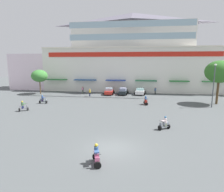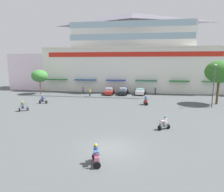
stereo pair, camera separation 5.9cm
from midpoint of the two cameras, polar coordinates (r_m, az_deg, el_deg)
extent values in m
plane|color=#4E5354|center=(29.25, 3.79, -4.35)|extent=(128.00, 128.00, 0.00)
cube|color=white|center=(50.97, 5.89, 7.80)|extent=(43.47, 11.30, 10.55)
cube|color=white|center=(51.88, 6.09, 17.07)|extent=(29.10, 10.17, 6.14)
pyramid|color=slate|center=(52.62, 6.19, 21.91)|extent=(29.69, 10.40, 2.80)
cube|color=red|center=(45.26, 5.66, 12.24)|extent=(40.00, 0.12, 1.05)
cube|color=white|center=(45.31, 5.69, 14.35)|extent=(43.47, 0.70, 0.24)
cube|color=#287236|center=(49.24, -16.09, 4.74)|extent=(5.19, 1.10, 0.20)
cube|color=#26518A|center=(46.74, -7.95, 4.77)|extent=(5.38, 1.10, 0.20)
cube|color=#223E93|center=(45.24, 1.15, 4.69)|extent=(4.63, 1.10, 0.20)
cube|color=#22653F|center=(44.92, 10.10, 4.49)|extent=(4.89, 1.10, 0.20)
cube|color=#237130|center=(45.76, 19.43, 4.18)|extent=(4.27, 1.10, 0.20)
cube|color=#307A3C|center=(47.68, 27.96, 3.79)|extent=(4.52, 1.10, 0.20)
cube|color=#99B7C6|center=(41.05, 5.43, 17.21)|extent=(25.61, 0.08, 1.23)
cube|color=#99B7C6|center=(41.43, 5.49, 20.59)|extent=(25.61, 0.08, 1.23)
cube|color=white|center=(57.56, -21.44, 6.81)|extent=(11.35, 8.10, 9.32)
cylinder|color=brown|center=(47.03, -20.48, 2.35)|extent=(0.24, 0.24, 2.91)
ellipsoid|color=#3B7D36|center=(46.77, -20.69, 5.62)|extent=(3.56, 3.80, 2.77)
cylinder|color=brown|center=(38.04, 28.90, 0.84)|extent=(0.38, 0.38, 3.99)
ellipsoid|color=#316B26|center=(37.71, 29.37, 6.31)|extent=(4.73, 4.68, 3.80)
cube|color=red|center=(43.52, -0.81, 1.28)|extent=(1.91, 4.27, 0.67)
cube|color=#93B2C6|center=(43.43, -0.82, 2.07)|extent=(1.56, 2.17, 0.56)
cylinder|color=black|center=(44.94, -1.71, 1.16)|extent=(0.61, 0.20, 0.60)
cylinder|color=black|center=(44.77, 0.44, 1.13)|extent=(0.61, 0.20, 0.60)
cylinder|color=black|center=(42.39, -2.13, 0.62)|extent=(0.61, 0.20, 0.60)
cylinder|color=black|center=(42.21, 0.14, 0.58)|extent=(0.61, 0.20, 0.60)
cube|color=black|center=(43.28, 3.39, 1.23)|extent=(1.86, 3.96, 0.70)
cube|color=#A5AED3|center=(43.19, 3.40, 2.07)|extent=(1.51, 2.02, 0.57)
cylinder|color=black|center=(44.62, 2.60, 1.09)|extent=(0.61, 0.21, 0.60)
cylinder|color=black|center=(44.39, 4.65, 1.02)|extent=(0.61, 0.21, 0.60)
cylinder|color=black|center=(42.29, 2.06, 0.59)|extent=(0.61, 0.21, 0.60)
cylinder|color=black|center=(42.05, 4.22, 0.52)|extent=(0.61, 0.21, 0.60)
cube|color=white|center=(43.86, 8.45, 1.29)|extent=(2.22, 4.30, 0.76)
cube|color=#91C2C1|center=(43.77, 8.47, 2.09)|extent=(1.77, 2.21, 0.47)
cylinder|color=black|center=(45.27, 7.42, 1.15)|extent=(0.61, 0.22, 0.60)
cylinder|color=black|center=(45.11, 9.75, 1.05)|extent=(0.61, 0.22, 0.60)
cylinder|color=black|center=(42.75, 7.05, 0.63)|extent=(0.61, 0.22, 0.60)
cylinder|color=black|center=(42.58, 9.52, 0.53)|extent=(0.61, 0.22, 0.60)
cylinder|color=black|center=(21.65, 14.04, -9.17)|extent=(0.41, 0.51, 0.52)
cylinder|color=black|center=(22.39, 16.43, -8.64)|extent=(0.41, 0.51, 0.52)
cube|color=gray|center=(21.99, 15.26, -8.75)|extent=(1.03, 0.81, 0.10)
cube|color=gray|center=(22.03, 15.73, -7.86)|extent=(0.72, 0.62, 0.28)
cube|color=gray|center=(21.66, 14.31, -8.62)|extent=(0.29, 0.34, 0.63)
cylinder|color=black|center=(21.48, 14.32, -7.30)|extent=(0.32, 0.45, 0.04)
cube|color=slate|center=(22.00, 15.52, -8.20)|extent=(0.41, 0.42, 0.36)
cylinder|color=silver|center=(21.87, 15.58, -7.06)|extent=(0.44, 0.44, 0.55)
sphere|color=teal|center=(21.76, 15.63, -6.08)|extent=(0.25, 0.25, 0.25)
cube|color=silver|center=(21.70, 15.06, -7.09)|extent=(0.55, 0.53, 0.10)
cylinder|color=black|center=(31.94, -23.70, -3.48)|extent=(0.45, 0.48, 0.52)
cylinder|color=black|center=(31.78, -25.79, -3.70)|extent=(0.45, 0.48, 0.52)
cube|color=gray|center=(31.84, -24.75, -3.49)|extent=(0.96, 0.90, 0.10)
cube|color=gray|center=(31.73, -25.19, -2.80)|extent=(0.69, 0.66, 0.28)
cube|color=gray|center=(31.87, -23.95, -3.05)|extent=(0.32, 0.33, 0.71)
cylinder|color=black|center=(31.76, -23.98, -2.07)|extent=(0.37, 0.41, 0.04)
cube|color=#1D234F|center=(31.76, -25.00, -2.99)|extent=(0.42, 0.43, 0.36)
cylinder|color=#476E48|center=(31.67, -25.06, -2.20)|extent=(0.45, 0.45, 0.54)
sphere|color=gold|center=(31.60, -25.11, -1.52)|extent=(0.25, 0.25, 0.25)
cube|color=#476E48|center=(31.70, -24.60, -2.10)|extent=(0.55, 0.55, 0.10)
cylinder|color=black|center=(32.98, 10.28, -2.37)|extent=(0.54, 0.24, 0.52)
cylinder|color=black|center=(34.25, 9.80, -1.88)|extent=(0.54, 0.24, 0.52)
cube|color=red|center=(33.60, 10.04, -2.02)|extent=(0.49, 1.21, 0.10)
cube|color=red|center=(33.75, 9.97, -1.29)|extent=(0.43, 0.79, 0.28)
cube|color=red|center=(33.05, 10.24, -1.91)|extent=(0.34, 0.20, 0.69)
cylinder|color=black|center=(32.92, 10.28, -0.98)|extent=(0.52, 0.13, 0.04)
cube|color=#4A5248|center=(33.67, 10.01, -1.52)|extent=(0.37, 0.33, 0.36)
cylinder|color=#34517F|center=(33.59, 10.03, -0.78)|extent=(0.37, 0.37, 0.53)
sphere|color=#275DAB|center=(33.52, 10.05, -0.15)|extent=(0.25, 0.25, 0.25)
cube|color=#34517F|center=(33.30, 10.14, -0.83)|extent=(0.41, 0.49, 0.10)
cylinder|color=black|center=(14.09, -4.35, -19.89)|extent=(0.54, 0.30, 0.52)
cylinder|color=black|center=(15.22, -4.87, -17.47)|extent=(0.54, 0.30, 0.52)
cube|color=#D86490|center=(14.63, -4.63, -18.43)|extent=(0.62, 1.17, 0.10)
cube|color=#D86490|center=(14.67, -4.74, -16.78)|extent=(0.51, 0.78, 0.28)
cube|color=#D86490|center=(14.10, -4.42, -18.87)|extent=(0.35, 0.23, 0.66)
cylinder|color=black|center=(13.82, -4.44, -16.97)|extent=(0.50, 0.20, 0.04)
cube|color=black|center=(14.63, -4.69, -17.38)|extent=(0.39, 0.37, 0.36)
cylinder|color=#365485|center=(14.42, -4.72, -15.76)|extent=(0.40, 0.40, 0.56)
sphere|color=gold|center=(14.26, -4.74, -14.34)|extent=(0.25, 0.25, 0.25)
cube|color=#365485|center=(14.16, -4.61, -16.16)|extent=(0.46, 0.52, 0.10)
cylinder|color=black|center=(35.99, -18.84, -1.71)|extent=(0.17, 0.53, 0.52)
cylinder|color=black|center=(36.51, -20.58, -1.65)|extent=(0.17, 0.53, 0.52)
cube|color=slate|center=(36.23, -19.72, -1.58)|extent=(1.08, 0.33, 0.10)
cube|color=slate|center=(36.26, -20.07, -1.01)|extent=(0.69, 0.33, 0.28)
cube|color=slate|center=(35.99, -19.04, -1.35)|extent=(0.15, 0.33, 0.67)
cylinder|color=black|center=(35.89, -19.05, -0.51)|extent=(0.06, 0.52, 0.04)
cube|color=#2C1C46|center=(36.24, -19.92, -1.20)|extent=(0.29, 0.33, 0.36)
cylinder|color=#38528A|center=(36.16, -19.96, -0.51)|extent=(0.33, 0.33, 0.53)
sphere|color=#2C589F|center=(36.09, -19.99, 0.08)|extent=(0.25, 0.25, 0.25)
cube|color=#38528A|center=(36.04, -19.58, -0.48)|extent=(0.45, 0.36, 0.10)
cylinder|color=#1D2140|center=(41.41, -6.55, 0.47)|extent=(0.25, 0.25, 0.80)
cylinder|color=gold|center=(41.30, -6.57, 1.44)|extent=(0.41, 0.41, 0.61)
sphere|color=tan|center=(41.24, -6.58, 2.01)|extent=(0.23, 0.23, 0.23)
cylinder|color=#252E41|center=(46.01, -8.55, 1.38)|extent=(0.27, 0.27, 0.78)
cylinder|color=#30333A|center=(45.91, -8.57, 2.19)|extent=(0.44, 0.44, 0.54)
sphere|color=tan|center=(45.86, -8.58, 2.67)|extent=(0.22, 0.22, 0.22)
cylinder|color=#485340|center=(44.66, -8.69, 1.20)|extent=(0.27, 0.27, 0.91)
cylinder|color=pink|center=(44.56, -8.71, 2.11)|extent=(0.44, 0.44, 0.53)
sphere|color=tan|center=(44.51, -8.72, 2.60)|extent=(0.24, 0.24, 0.24)
cylinder|color=black|center=(44.85, 12.79, 1.02)|extent=(0.34, 0.34, 0.79)
cylinder|color=#425980|center=(44.74, 12.82, 1.92)|extent=(0.54, 0.54, 0.64)
sphere|color=tan|center=(44.68, 12.85, 2.47)|extent=(0.24, 0.24, 0.24)
cylinder|color=#474C51|center=(34.59, 27.97, 2.36)|extent=(0.16, 0.16, 6.67)
ellipsoid|color=silver|center=(34.37, 28.46, 8.17)|extent=(0.40, 0.40, 0.28)
camera|label=1|loc=(0.03, -89.95, 0.01)|focal=30.76mm
camera|label=2|loc=(0.03, 90.05, -0.01)|focal=30.76mm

